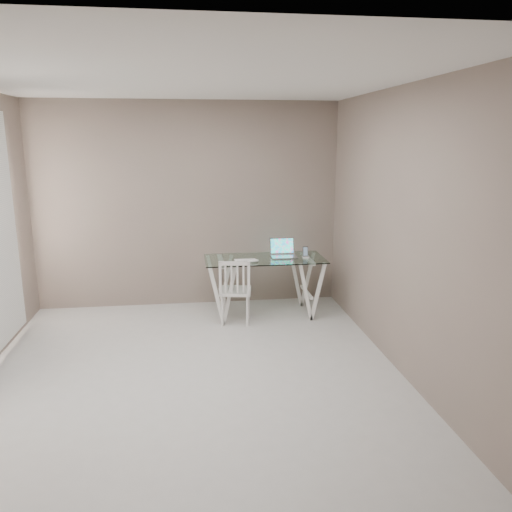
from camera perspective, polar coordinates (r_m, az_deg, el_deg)
The scene contains 7 objects.
room at distance 4.43m, azimuth -8.70°, elevation 6.68°, with size 4.50×4.52×2.71m.
desk at distance 6.37m, azimuth 0.98°, elevation -3.44°, with size 1.50×0.70×0.75m.
chair at distance 6.04m, azimuth -2.39°, elevation -3.73°, with size 0.43×0.43×0.82m.
laptop at distance 6.38m, azimuth 3.11°, elevation 0.46°, with size 0.32×0.28×0.23m.
keyboard at distance 6.16m, azimuth -1.27°, elevation -0.47°, with size 0.28×0.12×0.01m, color silver.
mouse at distance 6.07m, azimuth -0.26°, elevation -0.53°, with size 0.12×0.07×0.04m, color white.
phone_dock at distance 6.33m, azimuth 5.67°, elevation 0.16°, with size 0.08×0.08×0.14m.
Camera 1 is at (0.02, -4.38, 2.21)m, focal length 35.00 mm.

